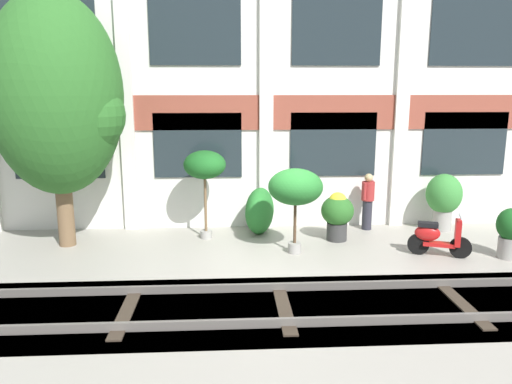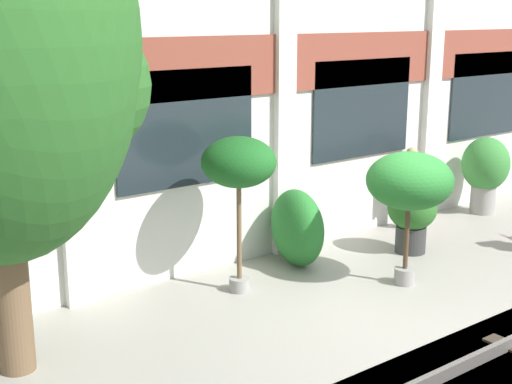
# 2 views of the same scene
# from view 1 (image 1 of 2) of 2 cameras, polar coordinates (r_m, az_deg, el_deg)

# --- Properties ---
(ground_plane) EXTENTS (80.00, 80.00, 0.00)m
(ground_plane) POSITION_cam_1_polar(r_m,az_deg,el_deg) (11.18, 2.17, -7.75)
(ground_plane) COLOR #9E998E
(apartment_facade) EXTENTS (14.78, 0.64, 8.35)m
(apartment_facade) POSITION_cam_1_polar(r_m,az_deg,el_deg) (13.47, 1.10, 13.60)
(apartment_facade) COLOR silver
(apartment_facade) RESTS_ON ground
(rail_tracks) EXTENTS (22.42, 2.80, 0.43)m
(rail_tracks) POSITION_cam_1_polar(r_m,az_deg,el_deg) (9.01, 3.66, -13.77)
(rail_tracks) COLOR #423F3A
(rail_tracks) RESTS_ON ground
(broadleaf_tree) EXTENTS (3.17, 3.02, 5.89)m
(broadleaf_tree) POSITION_cam_1_polar(r_m,az_deg,el_deg) (12.45, -21.88, 9.83)
(broadleaf_tree) COLOR brown
(broadleaf_tree) RESTS_ON ground
(potted_plant_terracotta_small) EXTENTS (1.04, 1.04, 2.24)m
(potted_plant_terracotta_small) POSITION_cam_1_polar(r_m,az_deg,el_deg) (12.36, -5.88, 2.91)
(potted_plant_terracotta_small) COLOR gray
(potted_plant_terracotta_small) RESTS_ON ground
(potted_plant_stone_basin) EXTENTS (0.93, 0.93, 1.52)m
(potted_plant_stone_basin) POSITION_cam_1_polar(r_m,az_deg,el_deg) (14.10, 20.67, -0.55)
(potted_plant_stone_basin) COLOR gray
(potted_plant_stone_basin) RESTS_ON ground
(potted_plant_low_pan) EXTENTS (1.24, 1.24, 1.97)m
(potted_plant_low_pan) POSITION_cam_1_polar(r_m,az_deg,el_deg) (11.27, 4.54, 0.46)
(potted_plant_low_pan) COLOR gray
(potted_plant_low_pan) RESTS_ON ground
(potted_plant_fluted_column) EXTENTS (0.81, 0.81, 1.22)m
(potted_plant_fluted_column) POSITION_cam_1_polar(r_m,az_deg,el_deg) (12.53, 9.28, -2.37)
(potted_plant_fluted_column) COLOR #333333
(potted_plant_fluted_column) RESTS_ON ground
(potted_plant_ribbed_drum) EXTENTS (0.62, 0.62, 1.15)m
(potted_plant_ribbed_drum) POSITION_cam_1_polar(r_m,az_deg,el_deg) (12.45, 27.07, -3.95)
(potted_plant_ribbed_drum) COLOR gray
(potted_plant_ribbed_drum) RESTS_ON ground
(scooter_near_curb) EXTENTS (1.33, 0.68, 0.98)m
(scooter_near_curb) POSITION_cam_1_polar(r_m,az_deg,el_deg) (12.01, 19.94, -4.89)
(scooter_near_curb) COLOR black
(scooter_near_curb) RESTS_ON ground
(resident_by_doorway) EXTENTS (0.37, 0.43, 1.52)m
(resident_by_doorway) POSITION_cam_1_polar(r_m,az_deg,el_deg) (13.62, 12.65, -0.88)
(resident_by_doorway) COLOR #282833
(resident_by_doorway) RESTS_ON ground
(topiary_hedge) EXTENTS (1.06, 1.49, 1.20)m
(topiary_hedge) POSITION_cam_1_polar(r_m,az_deg,el_deg) (12.97, 0.43, -2.17)
(topiary_hedge) COLOR #236B28
(topiary_hedge) RESTS_ON ground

